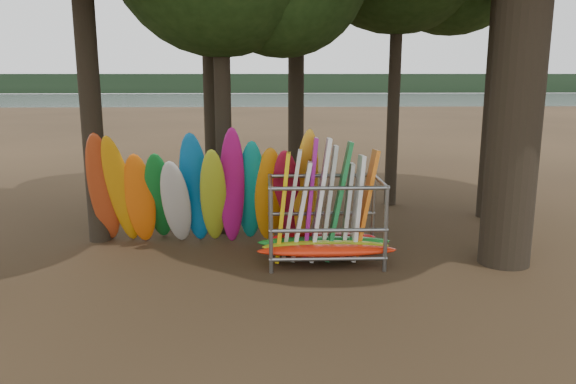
{
  "coord_description": "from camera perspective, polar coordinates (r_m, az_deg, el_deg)",
  "views": [
    {
      "loc": [
        -0.77,
        -12.11,
        4.31
      ],
      "look_at": [
        -0.22,
        1.5,
        1.4
      ],
      "focal_mm": 35.0,
      "sensor_mm": 36.0,
      "label": 1
    }
  ],
  "objects": [
    {
      "name": "kayak_row",
      "position": [
        14.1,
        -8.9,
        -0.16
      ],
      "size": [
        5.81,
        2.23,
        3.2
      ],
      "color": "#BA401B",
      "rests_on": "ground"
    },
    {
      "name": "far_shore",
      "position": [
        122.14,
        -1.97,
        10.97
      ],
      "size": [
        160.0,
        4.0,
        4.0
      ],
      "primitive_type": "cube",
      "color": "black",
      "rests_on": "ground"
    },
    {
      "name": "storage_rack",
      "position": [
        12.97,
        3.77,
        -3.07
      ],
      "size": [
        3.14,
        1.54,
        2.89
      ],
      "color": "gray",
      "rests_on": "ground"
    },
    {
      "name": "lake",
      "position": [
        72.24,
        -1.7,
        8.64
      ],
      "size": [
        160.0,
        160.0,
        0.0
      ],
      "primitive_type": "plane",
      "color": "gray",
      "rests_on": "ground"
    },
    {
      "name": "ground",
      "position": [
        12.88,
        1.27,
        -7.5
      ],
      "size": [
        120.0,
        120.0,
        0.0
      ],
      "primitive_type": "plane",
      "color": "#47331E",
      "rests_on": "ground"
    }
  ]
}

